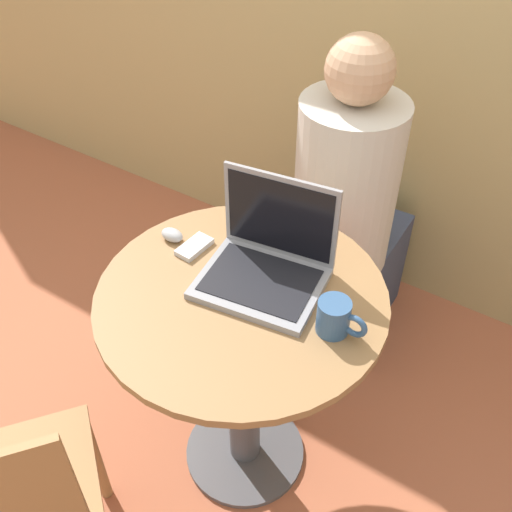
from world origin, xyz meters
name	(u,v)px	position (x,y,z in m)	size (l,w,h in m)	color
ground_plane	(245,452)	(0.00, 0.00, 0.00)	(12.00, 12.00, 0.00)	#B26042
round_table	(243,349)	(0.00, 0.00, 0.56)	(0.76, 0.76, 0.78)	#4C4C51
laptop	(267,260)	(0.02, 0.09, 0.83)	(0.35, 0.30, 0.27)	gray
cell_phone	(194,247)	(-0.21, 0.08, 0.79)	(0.06, 0.11, 0.02)	silver
computer_mouse	(172,235)	(-0.29, 0.07, 0.80)	(0.07, 0.04, 0.04)	#B2B2B7
coffee_cup	(335,318)	(0.26, 0.02, 0.82)	(0.13, 0.08, 0.09)	#335684
person_seated	(346,228)	(-0.01, 0.69, 0.52)	(0.34, 0.53, 1.25)	#3D4766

